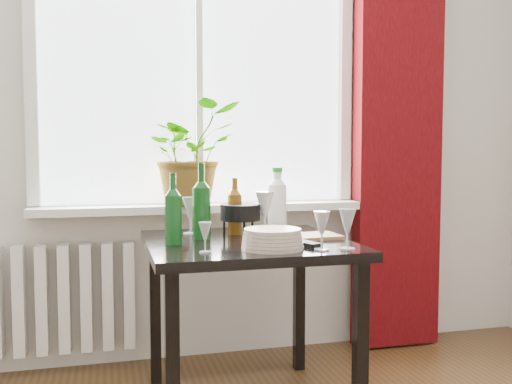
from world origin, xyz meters
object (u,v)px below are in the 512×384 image
object	(u,v)px
radiator	(53,299)
wine_bottle_left	(173,208)
wineglass_back_center	(265,212)
cutting_board	(307,236)
wineglass_back_left	(190,215)
wineglass_front_left	(205,237)
cleaning_bottle	(277,198)
wineglass_front_right	(322,230)
wineglass_far_right	(347,229)
plate_stack	(273,239)
wine_bottle_right	(201,201)
potted_plant	(190,153)
fondue_pot	(240,220)
table	(247,261)
bottle_amber	(235,205)
tv_remote	(304,243)

from	to	relation	value
radiator	wine_bottle_left	distance (m)	0.99
wineglass_back_center	cutting_board	xyz separation A→B (m)	(0.15, -0.15, -0.09)
wineglass_back_left	wineglass_front_left	xyz separation A→B (m)	(-0.02, -0.50, -0.03)
cleaning_bottle	wineglass_front_right	size ratio (longest dim) A/B	2.02
cleaning_bottle	wineglass_far_right	xyz separation A→B (m)	(0.11, -0.59, -0.07)
radiator	plate_stack	bearing A→B (deg)	-44.62
wine_bottle_right	wineglass_front_left	bearing A→B (deg)	-97.27
potted_plant	wineglass_front_left	size ratio (longest dim) A/B	4.55
potted_plant	wineglass_front_left	world-z (taller)	potted_plant
plate_stack	wineglass_front_right	bearing A→B (deg)	-23.25
cleaning_bottle	fondue_pot	xyz separation A→B (m)	(-0.21, -0.10, -0.09)
table	wine_bottle_left	size ratio (longest dim) A/B	2.89
bottle_amber	cutting_board	bearing A→B (deg)	-35.11
wine_bottle_left	wine_bottle_right	size ratio (longest dim) A/B	0.88
potted_plant	cleaning_bottle	world-z (taller)	potted_plant
wineglass_back_center	tv_remote	xyz separation A→B (m)	(0.07, -0.34, -0.09)
wineglass_back_center	tv_remote	distance (m)	0.36
wineglass_back_center	wineglass_front_left	xyz separation A→B (m)	(-0.34, -0.40, -0.04)
wineglass_far_right	radiator	bearing A→B (deg)	140.64
wine_bottle_left	plate_stack	distance (m)	0.44
potted_plant	tv_remote	xyz separation A→B (m)	(0.35, -0.76, -0.36)
radiator	fondue_pot	bearing A→B (deg)	-29.20
potted_plant	plate_stack	xyz separation A→B (m)	(0.20, -0.81, -0.33)
fondue_pot	wineglass_back_left	bearing A→B (deg)	172.94
bottle_amber	fondue_pot	bearing A→B (deg)	-60.07
wineglass_front_left	cutting_board	world-z (taller)	wineglass_front_left
wine_bottle_left	bottle_amber	distance (m)	0.37
cleaning_bottle	wineglass_back_left	xyz separation A→B (m)	(-0.42, -0.02, -0.07)
bottle_amber	fondue_pot	xyz separation A→B (m)	(0.02, -0.03, -0.06)
wine_bottle_right	cleaning_bottle	distance (m)	0.43
radiator	wineglass_far_right	size ratio (longest dim) A/B	4.92
bottle_amber	plate_stack	size ratio (longest dim) A/B	1.10
bottle_amber	fondue_pot	distance (m)	0.07
wineglass_front_right	plate_stack	xyz separation A→B (m)	(-0.17, 0.08, -0.04)
wineglass_back_left	radiator	bearing A→B (deg)	148.61
wineglass_far_right	wineglass_back_center	size ratio (longest dim) A/B	0.79
wine_bottle_left	wineglass_far_right	size ratio (longest dim) A/B	1.81
potted_plant	bottle_amber	xyz separation A→B (m)	(0.15, -0.38, -0.24)
wine_bottle_right	wineglass_far_right	bearing A→B (deg)	-39.59
table	cleaning_bottle	world-z (taller)	cleaning_bottle
potted_plant	wine_bottle_right	bearing A→B (deg)	-92.53
table	bottle_amber	size ratio (longest dim) A/B	3.18
table	potted_plant	distance (m)	0.74
wine_bottle_left	potted_plant	bearing A→B (deg)	75.05
cleaning_bottle	wineglass_front_left	bearing A→B (deg)	-130.31
wine_bottle_left	wineglass_back_center	xyz separation A→B (m)	(0.44, 0.16, -0.04)
wineglass_back_center	wineglass_front_left	size ratio (longest dim) A/B	1.75
wineglass_front_right	tv_remote	xyz separation A→B (m)	(-0.03, 0.12, -0.07)
wineglass_back_center	wineglass_front_left	bearing A→B (deg)	-130.67
potted_plant	cleaning_bottle	distance (m)	0.53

